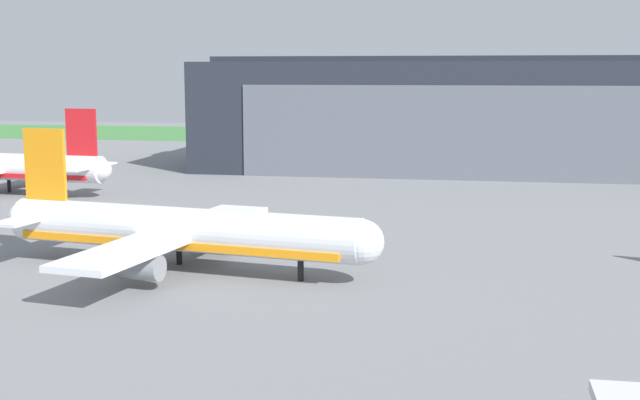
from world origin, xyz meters
The scene contains 4 objects.
ground_plane centered at (0.00, 0.00, 0.00)m, with size 440.00×440.00×0.00m, color slate.
grass_field_strip centered at (0.00, 170.41, 0.04)m, with size 440.00×56.00×0.08m, color #42803F.
maintenance_hangar centered at (11.70, 91.95, 10.26)m, with size 90.67×39.80×21.44m.
airliner_near_right centered at (-9.00, 0.71, 3.75)m, with size 38.39×32.33×12.99m.
Camera 1 is at (17.47, -72.44, 18.45)m, focal length 47.04 mm.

